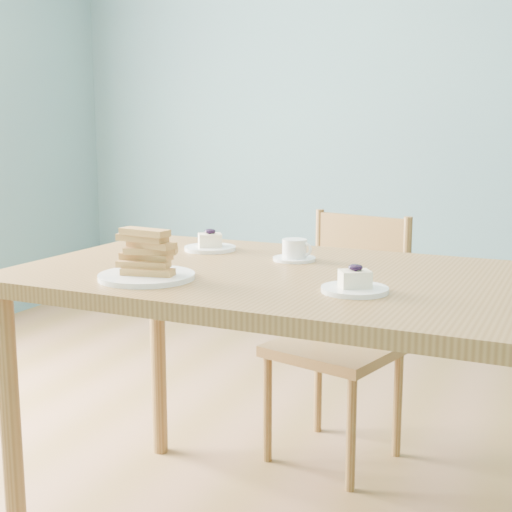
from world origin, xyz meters
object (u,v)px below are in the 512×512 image
(dining_chair, at_px, (341,336))
(cheesecake_plate_near, at_px, (355,285))
(cheesecake_plate_far, at_px, (210,245))
(biscotti_plate, at_px, (146,262))
(coffee_cup, at_px, (295,251))
(dining_table, at_px, (297,302))

(dining_chair, relative_size, cheesecake_plate_near, 5.56)
(cheesecake_plate_far, bearing_deg, cheesecake_plate_near, -33.59)
(dining_chair, xyz_separation_m, biscotti_plate, (-0.26, -0.85, 0.40))
(cheesecake_plate_near, relative_size, biscotti_plate, 0.65)
(biscotti_plate, bearing_deg, coffee_cup, 56.96)
(dining_table, xyz_separation_m, dining_chair, (-0.06, 0.63, -0.27))
(dining_table, bearing_deg, dining_chair, 97.49)
(cheesecake_plate_near, bearing_deg, biscotti_plate, -172.68)
(cheesecake_plate_far, bearing_deg, coffee_cup, -10.74)
(cheesecake_plate_near, distance_m, biscotti_plate, 0.53)
(cheesecake_plate_near, distance_m, cheesecake_plate_far, 0.69)
(biscotti_plate, bearing_deg, cheesecake_plate_near, 7.32)
(cheesecake_plate_near, height_order, coffee_cup, cheesecake_plate_near)
(cheesecake_plate_near, bearing_deg, cheesecake_plate_far, 146.41)
(cheesecake_plate_near, bearing_deg, coffee_cup, 129.85)
(dining_table, xyz_separation_m, biscotti_plate, (-0.33, -0.23, 0.12))
(coffee_cup, bearing_deg, cheesecake_plate_near, -43.80)
(dining_table, height_order, coffee_cup, coffee_cup)
(dining_table, xyz_separation_m, coffee_cup, (-0.07, 0.16, 0.11))
(coffee_cup, bearing_deg, biscotti_plate, -116.69)
(cheesecake_plate_near, height_order, cheesecake_plate_far, cheesecake_plate_far)
(dining_chair, bearing_deg, coffee_cup, -75.90)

